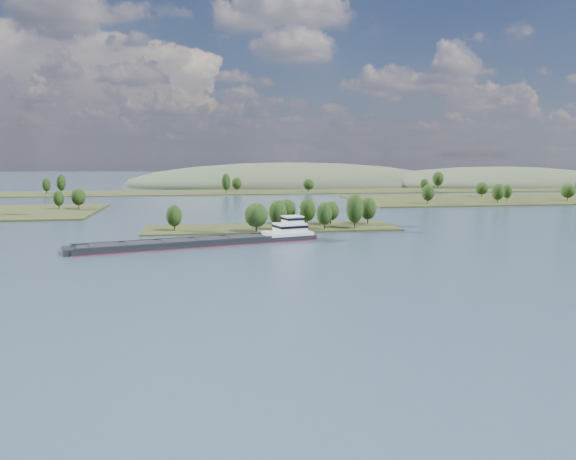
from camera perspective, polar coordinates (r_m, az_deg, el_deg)
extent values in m
plane|color=#324657|center=(165.49, 1.00, -2.50)|extent=(1800.00, 1800.00, 0.00)
cube|color=#2B3316|center=(224.13, -1.68, 0.16)|extent=(100.00, 30.00, 1.20)
cylinder|color=black|center=(216.99, 3.71, 0.52)|extent=(0.50, 0.50, 3.46)
ellipsoid|color=black|center=(216.49, 3.72, 1.68)|extent=(6.17, 6.17, 8.90)
cylinder|color=black|center=(233.83, -0.11, 1.04)|extent=(0.50, 0.50, 3.38)
ellipsoid|color=black|center=(233.38, -0.11, 2.09)|extent=(7.54, 7.54, 8.70)
cylinder|color=black|center=(215.74, -1.05, 0.53)|extent=(0.50, 0.50, 3.74)
ellipsoid|color=black|center=(215.20, -1.05, 1.79)|extent=(7.05, 7.05, 9.62)
cylinder|color=black|center=(230.88, 1.80, 0.88)|extent=(0.50, 0.50, 2.81)
ellipsoid|color=black|center=(230.49, 1.80, 1.77)|extent=(5.49, 5.49, 7.24)
cylinder|color=black|center=(209.84, -3.25, 0.30)|extent=(0.50, 0.50, 3.55)
ellipsoid|color=black|center=(209.32, -3.26, 1.52)|extent=(8.83, 8.83, 9.14)
cylinder|color=black|center=(217.12, -11.47, 0.36)|extent=(0.50, 0.50, 3.21)
ellipsoid|color=black|center=(216.65, -11.50, 1.43)|extent=(5.96, 5.96, 8.26)
cylinder|color=black|center=(228.68, 1.99, 0.92)|extent=(0.50, 0.50, 3.63)
ellipsoid|color=black|center=(228.19, 1.99, 2.07)|extent=(6.82, 6.82, 9.34)
cylinder|color=black|center=(236.42, 8.11, 1.08)|extent=(0.50, 0.50, 3.68)
ellipsoid|color=black|center=(235.93, 8.13, 2.20)|extent=(6.90, 6.90, 9.47)
cylinder|color=black|center=(220.28, 6.78, 0.72)|extent=(0.50, 0.50, 4.41)
ellipsoid|color=black|center=(219.68, 6.80, 2.17)|extent=(6.76, 6.76, 11.35)
cylinder|color=black|center=(233.99, 4.34, 1.00)|extent=(0.50, 0.50, 3.13)
ellipsoid|color=black|center=(233.56, 4.35, 1.97)|extent=(7.16, 7.16, 8.06)
cylinder|color=black|center=(318.17, -20.48, 2.37)|extent=(0.50, 0.50, 3.59)
ellipsoid|color=black|center=(317.82, -20.52, 3.19)|extent=(7.45, 7.45, 9.23)
cylinder|color=black|center=(319.87, -22.25, 2.27)|extent=(0.50, 0.50, 3.23)
ellipsoid|color=black|center=(319.55, -22.28, 3.01)|extent=(5.38, 5.38, 8.30)
cylinder|color=black|center=(337.52, 14.01, 2.91)|extent=(0.50, 0.50, 3.72)
ellipsoid|color=black|center=(337.19, 14.04, 3.71)|extent=(7.34, 7.34, 9.56)
cylinder|color=black|center=(392.74, 26.52, 2.95)|extent=(0.50, 0.50, 3.50)
ellipsoid|color=black|center=(392.47, 26.56, 3.60)|extent=(8.73, 8.73, 9.00)
cylinder|color=black|center=(355.27, 20.51, 2.88)|extent=(0.50, 0.50, 3.79)
ellipsoid|color=black|center=(354.94, 20.55, 3.66)|extent=(7.18, 7.18, 9.75)
cylinder|color=black|center=(374.63, 21.35, 3.03)|extent=(0.50, 0.50, 3.37)
ellipsoid|color=black|center=(374.35, 21.38, 3.69)|extent=(5.65, 5.65, 8.67)
cylinder|color=black|center=(404.12, 19.06, 3.43)|extent=(0.50, 0.50, 3.27)
ellipsoid|color=black|center=(403.87, 19.09, 4.02)|extent=(8.30, 8.30, 8.42)
cube|color=#2B3316|center=(442.27, -5.36, 3.82)|extent=(900.00, 60.00, 1.20)
cylinder|color=black|center=(451.39, -23.31, 3.63)|extent=(0.50, 0.50, 3.88)
ellipsoid|color=black|center=(451.13, -23.34, 4.26)|extent=(5.92, 5.92, 9.98)
cylinder|color=black|center=(456.52, 13.68, 4.04)|extent=(0.50, 0.50, 3.31)
ellipsoid|color=black|center=(456.29, 13.70, 4.57)|extent=(6.80, 6.80, 8.52)
cylinder|color=black|center=(444.78, -5.22, 4.16)|extent=(0.50, 0.50, 3.63)
ellipsoid|color=black|center=(444.52, -5.23, 4.75)|extent=(7.85, 7.85, 9.34)
cylinder|color=black|center=(498.27, 14.98, 4.37)|extent=(0.50, 0.50, 4.77)
ellipsoid|color=black|center=(497.99, 15.00, 5.06)|extent=(9.37, 9.37, 12.28)
cylinder|color=black|center=(449.04, -22.01, 3.74)|extent=(0.50, 0.50, 4.72)
ellipsoid|color=black|center=(448.73, -22.05, 4.50)|extent=(6.62, 6.62, 12.14)
cylinder|color=black|center=(437.31, 2.09, 4.11)|extent=(0.50, 0.50, 3.35)
ellipsoid|color=black|center=(437.07, 2.10, 4.66)|extent=(8.63, 8.63, 8.61)
cylinder|color=black|center=(421.71, -6.29, 4.04)|extent=(0.50, 0.50, 4.92)
ellipsoid|color=black|center=(421.37, -6.31, 4.89)|extent=(6.54, 6.54, 12.65)
ellipsoid|color=#3F4B34|center=(587.02, 20.45, 4.31)|extent=(260.00, 140.00, 36.00)
ellipsoid|color=#3F4B34|center=(548.37, 0.24, 4.59)|extent=(320.00, 160.00, 44.00)
cube|color=black|center=(184.55, -8.85, -1.38)|extent=(79.67, 31.02, 2.20)
cube|color=maroon|center=(184.62, -8.85, -1.52)|extent=(79.91, 31.26, 0.25)
cube|color=black|center=(187.09, -11.62, -0.89)|extent=(59.78, 16.97, 0.80)
cube|color=black|center=(177.66, -10.91, -1.32)|extent=(59.78, 16.97, 0.80)
cube|color=black|center=(182.39, -11.27, -1.15)|extent=(60.15, 24.71, 0.30)
cube|color=black|center=(178.67, -18.15, -1.47)|extent=(10.85, 10.30, 0.35)
cube|color=black|center=(180.19, -14.67, -1.26)|extent=(10.85, 10.30, 0.35)
cube|color=black|center=(182.35, -11.27, -1.05)|extent=(10.85, 10.30, 0.35)
cube|color=black|center=(185.14, -7.97, -0.85)|extent=(10.85, 10.30, 0.35)
cube|color=black|center=(188.53, -4.77, -0.65)|extent=(10.85, 10.30, 0.35)
cube|color=black|center=(178.03, -21.48, -2.02)|extent=(5.29, 9.46, 2.00)
cylinder|color=black|center=(177.87, -21.19, -1.56)|extent=(0.30, 0.30, 2.20)
cube|color=white|center=(194.85, -0.07, -0.31)|extent=(17.97, 13.52, 1.20)
cube|color=white|center=(195.00, 0.20, 0.29)|extent=(11.76, 10.37, 3.00)
cube|color=black|center=(194.95, 0.20, 0.40)|extent=(12.01, 10.62, 0.90)
cube|color=white|center=(195.10, 0.47, 1.06)|extent=(7.38, 7.38, 2.20)
cube|color=black|center=(195.06, 0.47, 1.18)|extent=(7.62, 7.62, 0.80)
cube|color=white|center=(194.97, 0.47, 1.41)|extent=(7.87, 7.87, 0.20)
cylinder|color=white|center=(195.91, 1.13, 1.79)|extent=(0.25, 0.25, 2.60)
cylinder|color=black|center=(196.02, -0.96, 1.50)|extent=(0.61, 0.61, 1.20)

